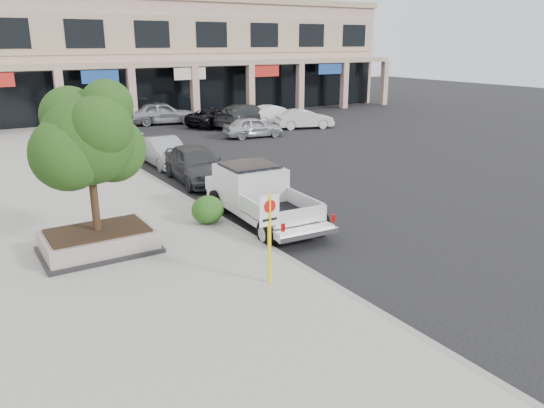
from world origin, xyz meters
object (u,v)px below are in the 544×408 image
(curb_car_b, at_px, (164,152))
(lot_car_b, at_px, (275,115))
(lot_car_a, at_px, (253,127))
(lot_car_c, at_px, (246,115))
(curb_car_a, at_px, (196,164))
(no_parking_sign, at_px, (269,227))
(planter_tree, at_px, (92,138))
(lot_car_d, at_px, (217,117))
(curb_car_c, at_px, (123,139))
(lot_car_f, at_px, (305,119))
(planter, at_px, (99,241))
(curb_car_d, at_px, (98,123))
(pickup_truck, at_px, (264,197))
(lot_car_e, at_px, (163,113))

(curb_car_b, distance_m, lot_car_b, 14.91)
(lot_car_a, xyz_separation_m, lot_car_c, (1.84, 4.19, 0.16))
(curb_car_a, bearing_deg, lot_car_b, 51.42)
(no_parking_sign, bearing_deg, lot_car_b, 57.29)
(planter_tree, xyz_separation_m, curb_car_a, (5.81, 6.21, -2.60))
(planter_tree, relative_size, no_parking_sign, 1.74)
(lot_car_d, bearing_deg, curb_car_c, 103.65)
(planter_tree, xyz_separation_m, lot_car_d, (13.81, 20.17, -2.73))
(curb_car_c, bearing_deg, lot_car_f, 3.78)
(planter, height_order, curb_car_c, curb_car_c)
(curb_car_d, height_order, lot_car_d, curb_car_d)
(no_parking_sign, distance_m, curb_car_d, 25.90)
(lot_car_a, bearing_deg, pickup_truck, 158.74)
(lot_car_b, relative_size, lot_car_c, 0.76)
(lot_car_a, relative_size, lot_car_c, 0.68)
(planter_tree, distance_m, lot_car_f, 24.72)
(pickup_truck, distance_m, lot_car_e, 24.01)
(lot_car_d, bearing_deg, lot_car_a, 159.32)
(lot_car_a, xyz_separation_m, lot_car_d, (0.13, 5.44, 0.02))
(lot_car_b, bearing_deg, lot_car_a, 138.25)
(planter_tree, bearing_deg, curb_car_d, 75.52)
(planter_tree, bearing_deg, lot_car_d, 55.61)
(planter, height_order, pickup_truck, pickup_truck)
(pickup_truck, relative_size, lot_car_b, 1.38)
(planter_tree, relative_size, lot_car_c, 0.70)
(planter, relative_size, lot_car_b, 0.74)
(curb_car_d, height_order, lot_car_e, lot_car_e)
(planter_tree, xyz_separation_m, lot_car_e, (10.80, 23.26, -2.58))
(curb_car_b, xyz_separation_m, curb_car_d, (-0.29, 11.28, 0.01))
(no_parking_sign, distance_m, lot_car_a, 22.05)
(curb_car_d, xyz_separation_m, lot_car_e, (5.31, 2.00, 0.11))
(no_parking_sign, distance_m, lot_car_f, 25.84)
(lot_car_a, distance_m, lot_car_e, 9.00)
(planter, bearing_deg, curb_car_b, 59.73)
(curb_car_c, relative_size, lot_car_f, 1.24)
(curb_car_d, xyz_separation_m, lot_car_a, (8.19, -6.52, -0.06))
(curb_car_d, height_order, lot_car_c, lot_car_c)
(curb_car_b, relative_size, lot_car_b, 1.00)
(planter_tree, relative_size, curb_car_c, 0.79)
(curb_car_a, distance_m, lot_car_b, 17.36)
(lot_car_d, xyz_separation_m, lot_car_f, (4.85, -4.19, -0.01))
(no_parking_sign, bearing_deg, planter, 125.30)
(lot_car_b, distance_m, lot_car_d, 4.31)
(lot_car_b, bearing_deg, lot_car_c, 89.59)
(planter_tree, height_order, no_parking_sign, planter_tree)
(no_parking_sign, distance_m, lot_car_c, 26.60)
(curb_car_c, relative_size, lot_car_a, 1.30)
(pickup_truck, height_order, lot_car_f, pickup_truck)
(lot_car_f, bearing_deg, planter, 147.66)
(no_parking_sign, bearing_deg, curb_car_c, 83.56)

